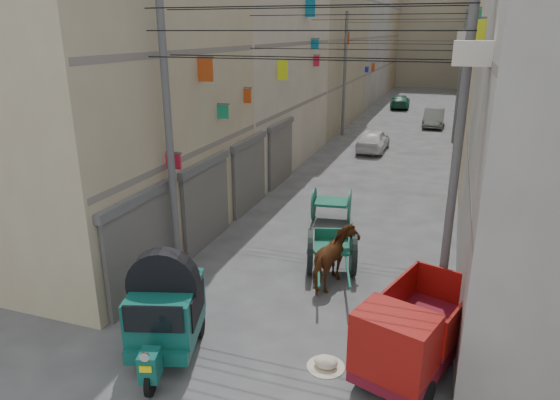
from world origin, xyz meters
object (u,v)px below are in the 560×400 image
at_px(feed_sack, 326,362).
at_px(horse, 335,259).
at_px(distant_car_white, 373,140).
at_px(auto_rickshaw, 165,308).
at_px(mini_truck, 410,341).
at_px(second_cart, 332,204).
at_px(tonga_cart, 332,251).
at_px(distant_car_green, 400,102).
at_px(distant_car_grey, 434,118).

height_order(feed_sack, horse, horse).
bearing_deg(distant_car_white, auto_rickshaw, 88.44).
relative_size(mini_truck, second_cart, 2.33).
bearing_deg(auto_rickshaw, distant_car_white, 70.13).
bearing_deg(auto_rickshaw, feed_sack, -6.48).
xyz_separation_m(tonga_cart, distant_car_white, (-1.38, 16.27, -0.04)).
xyz_separation_m(horse, distant_car_green, (-2.05, 35.14, -0.21)).
bearing_deg(auto_rickshaw, distant_car_green, 72.12).
bearing_deg(horse, distant_car_white, -77.49).
height_order(tonga_cart, mini_truck, mini_truck).
relative_size(tonga_cart, second_cart, 2.04).
distance_m(auto_rickshaw, tonga_cart, 5.54).
distance_m(second_cart, feed_sack, 8.76).
bearing_deg(distant_car_green, feed_sack, 90.49).
xyz_separation_m(mini_truck, distant_car_green, (-4.36, 38.50, -0.30)).
relative_size(auto_rickshaw, second_cart, 1.78).
relative_size(mini_truck, distant_car_white, 0.93).
bearing_deg(horse, distant_car_green, -79.69).
bearing_deg(second_cart, mini_truck, -74.20).
relative_size(distant_car_white, distant_car_grey, 0.97).
relative_size(mini_truck, horse, 1.90).
relative_size(feed_sack, distant_car_white, 0.13).
height_order(auto_rickshaw, feed_sack, auto_rickshaw).
xyz_separation_m(auto_rickshaw, second_cart, (1.50, 9.15, -0.45)).
bearing_deg(distant_car_white, mini_truck, 102.52).
height_order(second_cart, feed_sack, second_cart).
height_order(tonga_cart, feed_sack, tonga_cart).
bearing_deg(feed_sack, distant_car_grey, 88.71).
height_order(mini_truck, second_cart, mini_truck).
bearing_deg(distant_car_grey, tonga_cart, -93.31).
relative_size(tonga_cart, distant_car_green, 0.78).
xyz_separation_m(tonga_cart, mini_truck, (2.58, -4.07, 0.19)).
distance_m(mini_truck, distant_car_green, 38.75).
relative_size(mini_truck, distant_car_grey, 0.90).
bearing_deg(mini_truck, distant_car_white, 119.02).
bearing_deg(distant_car_white, distant_car_grey, -105.90).
bearing_deg(distant_car_white, tonga_cart, 96.36).
relative_size(second_cart, distant_car_white, 0.40).
distance_m(feed_sack, distant_car_grey, 30.09).
relative_size(second_cart, feed_sack, 3.06).
xyz_separation_m(auto_rickshaw, distant_car_green, (0.73, 39.35, -0.52)).
bearing_deg(second_cart, distant_car_white, 84.12).
distance_m(tonga_cart, horse, 0.76).
height_order(auto_rickshaw, mini_truck, auto_rickshaw).
xyz_separation_m(second_cart, horse, (1.28, -4.95, 0.14)).
distance_m(tonga_cart, mini_truck, 4.82).
height_order(distant_car_grey, distant_car_green, distant_car_grey).
relative_size(auto_rickshaw, horse, 1.45).
relative_size(mini_truck, feed_sack, 7.11).
xyz_separation_m(distant_car_white, distant_car_green, (-0.40, 18.16, -0.07)).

